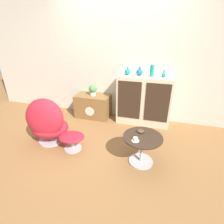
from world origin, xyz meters
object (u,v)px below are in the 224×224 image
(vase_inner_left, at_px, (139,72))
(bowl, at_px, (140,131))
(tv_console, at_px, (93,106))
(coffee_table, at_px, (142,145))
(vase_leftmost, at_px, (128,72))
(egg_chair, at_px, (47,123))
(vase_rightmost, at_px, (164,75))
(teacup, at_px, (135,140))
(ottoman, at_px, (72,138))
(potted_plant, at_px, (93,90))
(sideboard, at_px, (144,100))
(vase_inner_right, at_px, (152,71))

(vase_inner_left, distance_m, bowl, 1.32)
(tv_console, height_order, coffee_table, tv_console)
(coffee_table, xyz_separation_m, vase_leftmost, (-0.50, 1.27, 0.77))
(egg_chair, relative_size, vase_rightmost, 6.27)
(vase_inner_left, xyz_separation_m, teacup, (0.18, -1.40, -0.60))
(vase_rightmost, xyz_separation_m, bowl, (-0.24, -1.15, -0.58))
(vase_leftmost, height_order, vase_inner_left, vase_inner_left)
(vase_leftmost, relative_size, teacup, 1.37)
(ottoman, relative_size, potted_plant, 1.83)
(ottoman, height_order, teacup, teacup)
(sideboard, distance_m, vase_rightmost, 0.64)
(sideboard, bearing_deg, bowl, -85.86)
(tv_console, xyz_separation_m, egg_chair, (-0.37, -1.17, 0.13))
(egg_chair, relative_size, vase_inner_left, 5.20)
(tv_console, height_order, vase_inner_right, vase_inner_right)
(vase_inner_right, bearing_deg, ottoman, -131.55)
(tv_console, height_order, vase_inner_left, vase_inner_left)
(egg_chair, height_order, potted_plant, egg_chair)
(coffee_table, relative_size, potted_plant, 2.45)
(teacup, bearing_deg, vase_leftmost, 106.35)
(sideboard, height_order, vase_leftmost, vase_leftmost)
(coffee_table, height_order, potted_plant, potted_plant)
(vase_inner_right, relative_size, teacup, 2.00)
(ottoman, relative_size, vase_leftmost, 2.83)
(coffee_table, relative_size, vase_inner_right, 2.60)
(bowl, bearing_deg, tv_console, 136.74)
(sideboard, bearing_deg, egg_chair, -141.43)
(vase_leftmost, bearing_deg, vase_rightmost, 0.00)
(bowl, bearing_deg, ottoman, -174.29)
(vase_inner_right, distance_m, bowl, 1.32)
(egg_chair, bearing_deg, vase_inner_right, 36.75)
(egg_chair, xyz_separation_m, teacup, (1.54, -0.21, 0.09))
(tv_console, distance_m, vase_inner_left, 1.29)
(coffee_table, relative_size, vase_leftmost, 3.79)
(vase_inner_right, distance_m, teacup, 1.54)
(vase_inner_right, bearing_deg, bowl, -91.14)
(vase_inner_left, height_order, vase_inner_right, vase_inner_right)
(sideboard, bearing_deg, vase_leftmost, 179.39)
(sideboard, distance_m, coffee_table, 1.29)
(tv_console, relative_size, potted_plant, 3.26)
(potted_plant, bearing_deg, bowl, -43.53)
(vase_leftmost, relative_size, potted_plant, 0.65)
(vase_inner_left, xyz_separation_m, potted_plant, (-0.98, -0.02, -0.44))
(vase_rightmost, height_order, bowl, vase_rightmost)
(egg_chair, height_order, vase_inner_right, vase_inner_right)
(egg_chair, bearing_deg, sideboard, 38.57)
(egg_chair, height_order, vase_leftmost, vase_leftmost)
(tv_console, height_order, ottoman, tv_console)
(ottoman, height_order, vase_rightmost, vase_rightmost)
(vase_inner_right, xyz_separation_m, vase_rightmost, (0.22, 0.00, -0.07))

